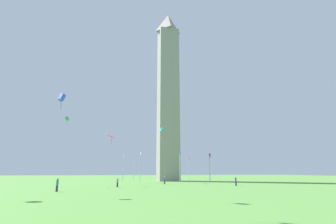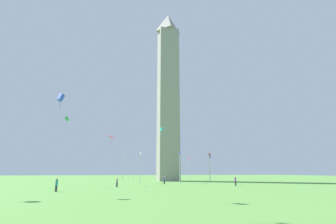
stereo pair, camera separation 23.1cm
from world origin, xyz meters
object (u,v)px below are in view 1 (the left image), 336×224
at_px(flagpole_s, 160,167).
at_px(person_teal_shirt, 57,185).
at_px(kite_green_box, 67,119).
at_px(flagpole_sw, 134,167).
at_px(person_gray_shirt, 117,182).
at_px(flagpole_n, 180,165).
at_px(flagpole_se, 189,167).
at_px(flagpole_e, 210,167).
at_px(kite_cyan_box, 162,129).
at_px(flagpole_nw, 140,165).
at_px(kite_blue_box, 62,97).
at_px(person_purple_shirt, 236,181).
at_px(obelisk_monument, 168,91).
at_px(person_blue_shirt, 165,180).
at_px(flagpole_ne, 209,166).
at_px(kite_red_diamond, 111,137).
at_px(flagpole_w, 123,166).

distance_m(flagpole_s, person_teal_shirt, 54.97).
height_order(person_teal_shirt, kite_green_box, kite_green_box).
xyz_separation_m(flagpole_sw, person_gray_shirt, (36.85, -5.98, -3.39)).
bearing_deg(flagpole_n, flagpole_se, 157.50).
height_order(flagpole_e, kite_green_box, kite_green_box).
relative_size(flagpole_n, flagpole_se, 1.00).
relative_size(flagpole_n, flagpole_sw, 1.00).
xyz_separation_m(flagpole_se, person_gray_shirt, (36.85, -24.72, -3.39)).
relative_size(flagpole_e, person_teal_shirt, 4.30).
distance_m(flagpole_n, kite_cyan_box, 9.91).
height_order(flagpole_sw, flagpole_nw, same).
distance_m(flagpole_se, kite_blue_box, 61.57).
bearing_deg(person_teal_shirt, person_purple_shirt, -26.76).
height_order(flagpole_e, kite_cyan_box, kite_cyan_box).
distance_m(obelisk_monument, person_teal_shirt, 50.93).
bearing_deg(obelisk_monument, person_blue_shirt, -14.81).
relative_size(flagpole_sw, flagpole_nw, 1.00).
bearing_deg(person_teal_shirt, obelisk_monument, 15.86).
xyz_separation_m(flagpole_ne, flagpole_s, (-22.62, -9.37, 0.00)).
distance_m(person_purple_shirt, kite_blue_box, 34.81).
bearing_deg(person_gray_shirt, flagpole_s, 0.78).
height_order(flagpole_nw, person_purple_shirt, flagpole_nw).
distance_m(kite_green_box, kite_red_diamond, 9.59).
bearing_deg(person_teal_shirt, flagpole_s, 23.41).
xyz_separation_m(person_gray_shirt, kite_green_box, (-5.41, -10.30, 12.17)).
relative_size(flagpole_s, person_purple_shirt, 4.52).
height_order(flagpole_s, person_teal_shirt, flagpole_s).
height_order(obelisk_monument, flagpole_nw, obelisk_monument).
bearing_deg(person_purple_shirt, person_blue_shirt, 43.14).
relative_size(flagpole_sw, kite_red_diamond, 4.06).
bearing_deg(flagpole_se, flagpole_w, -67.50).
xyz_separation_m(person_purple_shirt, kite_cyan_box, (-14.89, -11.62, 12.10)).
relative_size(person_gray_shirt, kite_green_box, 0.94).
bearing_deg(flagpole_w, person_blue_shirt, 23.90).
xyz_separation_m(flagpole_ne, flagpole_e, (-9.37, 3.88, 0.00)).
distance_m(obelisk_monument, kite_green_box, 36.91).
bearing_deg(person_purple_shirt, flagpole_ne, -14.79).
bearing_deg(flagpole_e, kite_green_box, -60.42).
bearing_deg(person_teal_shirt, flagpole_se, 13.05).
bearing_deg(flagpole_sw, kite_red_diamond, -12.87).
distance_m(person_gray_shirt, kite_cyan_box, 21.35).
xyz_separation_m(flagpole_n, person_gray_shirt, (14.23, -15.35, -3.39)).
relative_size(flagpole_ne, person_purple_shirt, 4.52).
bearing_deg(flagpole_e, flagpole_n, -45.00).
bearing_deg(flagpole_ne, flagpole_e, 157.50).
bearing_deg(flagpole_w, flagpole_nw, 22.50).
xyz_separation_m(obelisk_monument, flagpole_sw, (-9.31, -9.37, -23.44)).
bearing_deg(kite_cyan_box, person_blue_shirt, -3.70).
bearing_deg(person_teal_shirt, kite_red_diamond, 21.15).
distance_m(flagpole_n, flagpole_s, 26.50).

